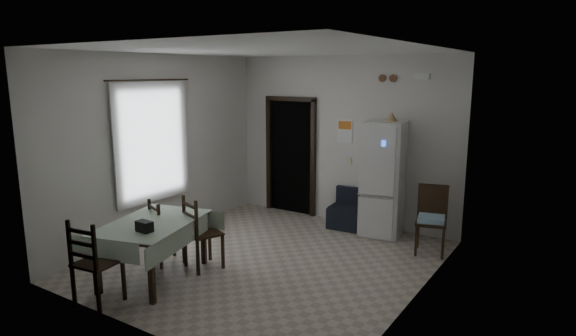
# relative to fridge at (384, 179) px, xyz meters

# --- Properties ---
(ground) EXTENTS (4.50, 4.50, 0.00)m
(ground) POSITION_rel_fridge_xyz_m (-0.91, -1.93, -0.93)
(ground) COLOR #B3A492
(ground) RESTS_ON ground
(ceiling) EXTENTS (4.20, 4.50, 0.02)m
(ceiling) POSITION_rel_fridge_xyz_m (-0.91, -1.93, 1.97)
(ceiling) COLOR white
(ceiling) RESTS_ON ground
(wall_back) EXTENTS (4.20, 0.02, 2.90)m
(wall_back) POSITION_rel_fridge_xyz_m (-0.91, 0.32, 0.52)
(wall_back) COLOR silver
(wall_back) RESTS_ON ground
(wall_front) EXTENTS (4.20, 0.02, 2.90)m
(wall_front) POSITION_rel_fridge_xyz_m (-0.91, -4.18, 0.52)
(wall_front) COLOR silver
(wall_front) RESTS_ON ground
(wall_left) EXTENTS (0.02, 4.50, 2.90)m
(wall_left) POSITION_rel_fridge_xyz_m (-3.01, -1.93, 0.52)
(wall_left) COLOR silver
(wall_left) RESTS_ON ground
(wall_right) EXTENTS (0.02, 4.50, 2.90)m
(wall_right) POSITION_rel_fridge_xyz_m (1.19, -1.93, 0.52)
(wall_right) COLOR silver
(wall_right) RESTS_ON ground
(doorway) EXTENTS (1.06, 0.52, 2.22)m
(doorway) POSITION_rel_fridge_xyz_m (-1.96, 0.52, 0.13)
(doorway) COLOR black
(doorway) RESTS_ON ground
(window_recess) EXTENTS (0.10, 1.20, 1.60)m
(window_recess) POSITION_rel_fridge_xyz_m (-3.06, -2.13, 0.62)
(window_recess) COLOR silver
(window_recess) RESTS_ON ground
(curtain) EXTENTS (0.02, 1.45, 1.85)m
(curtain) POSITION_rel_fridge_xyz_m (-2.95, -2.13, 0.62)
(curtain) COLOR silver
(curtain) RESTS_ON ground
(curtain_rod) EXTENTS (0.02, 1.60, 0.02)m
(curtain_rod) POSITION_rel_fridge_xyz_m (-2.94, -2.13, 1.57)
(curtain_rod) COLOR black
(curtain_rod) RESTS_ON ground
(calendar) EXTENTS (0.28, 0.02, 0.40)m
(calendar) POSITION_rel_fridge_xyz_m (-0.86, 0.31, 0.69)
(calendar) COLOR white
(calendar) RESTS_ON ground
(calendar_image) EXTENTS (0.24, 0.01, 0.14)m
(calendar_image) POSITION_rel_fridge_xyz_m (-0.86, 0.30, 0.79)
(calendar_image) COLOR orange
(calendar_image) RESTS_ON ground
(light_switch) EXTENTS (0.08, 0.02, 0.12)m
(light_switch) POSITION_rel_fridge_xyz_m (-0.76, 0.31, 0.17)
(light_switch) COLOR beige
(light_switch) RESTS_ON ground
(vent_left) EXTENTS (0.12, 0.03, 0.12)m
(vent_left) POSITION_rel_fridge_xyz_m (-0.21, 0.30, 1.59)
(vent_left) COLOR brown
(vent_left) RESTS_ON ground
(vent_right) EXTENTS (0.12, 0.03, 0.12)m
(vent_right) POSITION_rel_fridge_xyz_m (-0.03, 0.30, 1.59)
(vent_right) COLOR brown
(vent_right) RESTS_ON ground
(emergency_light) EXTENTS (0.25, 0.07, 0.09)m
(emergency_light) POSITION_rel_fridge_xyz_m (0.44, 0.28, 1.62)
(emergency_light) COLOR white
(emergency_light) RESTS_ON ground
(fridge) EXTENTS (0.68, 0.68, 1.86)m
(fridge) POSITION_rel_fridge_xyz_m (0.00, 0.00, 0.00)
(fridge) COLOR silver
(fridge) RESTS_ON ground
(tan_cone) EXTENTS (0.22, 0.22, 0.16)m
(tan_cone) POSITION_rel_fridge_xyz_m (0.07, 0.03, 1.01)
(tan_cone) COLOR tan
(tan_cone) RESTS_ON fridge
(navy_seat) EXTENTS (0.59, 0.57, 0.67)m
(navy_seat) POSITION_rel_fridge_xyz_m (-0.65, -0.00, -0.59)
(navy_seat) COLOR black
(navy_seat) RESTS_ON ground
(corner_chair) EXTENTS (0.52, 0.52, 1.00)m
(corner_chair) POSITION_rel_fridge_xyz_m (0.91, -0.42, -0.43)
(corner_chair) COLOR black
(corner_chair) RESTS_ON ground
(dining_table) EXTENTS (1.30, 1.65, 0.76)m
(dining_table) POSITION_rel_fridge_xyz_m (-1.81, -3.21, -0.55)
(dining_table) COLOR #9AAD94
(dining_table) RESTS_ON ground
(black_bag) EXTENTS (0.20, 0.12, 0.13)m
(black_bag) POSITION_rel_fridge_xyz_m (-1.59, -3.53, -0.11)
(black_bag) COLOR black
(black_bag) RESTS_ON dining_table
(dining_chair_far_left) EXTENTS (0.50, 0.50, 0.91)m
(dining_chair_far_left) POSITION_rel_fridge_xyz_m (-2.06, -2.75, -0.47)
(dining_chair_far_left) COLOR black
(dining_chair_far_left) RESTS_ON ground
(dining_chair_far_right) EXTENTS (0.55, 0.55, 1.01)m
(dining_chair_far_right) POSITION_rel_fridge_xyz_m (-1.51, -2.61, -0.42)
(dining_chair_far_right) COLOR black
(dining_chair_far_right) RESTS_ON ground
(dining_chair_near_head) EXTENTS (0.49, 0.49, 1.03)m
(dining_chair_near_head) POSITION_rel_fridge_xyz_m (-1.80, -4.04, -0.41)
(dining_chair_near_head) COLOR black
(dining_chair_near_head) RESTS_ON ground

